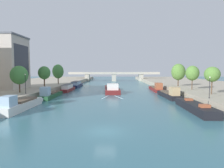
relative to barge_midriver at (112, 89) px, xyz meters
The scene contains 21 objects.
ground_plane 42.32m from the barge_midriver, 89.82° to the right, with size 400.00×400.00×0.00m, color #386B7A.
quay_left 37.80m from the barge_midriver, 160.39° to the left, with size 36.00×170.00×1.84m, color #A89E89.
quay_right 38.06m from the barge_midriver, 19.48° to the left, with size 36.00×170.00×1.84m, color #A89E89.
barge_midriver is the anchor object (origin of this frame).
wake_behind_barge 13.96m from the barge_midriver, 88.64° to the right, with size 5.59×6.07×0.03m.
moored_boat_left_far 34.22m from the barge_midriver, 117.45° to the right, with size 2.39×13.98×3.09m.
moored_boat_left_midway 21.71m from the barge_midriver, 136.37° to the right, with size 2.87×13.83×3.14m.
moored_boat_left_near 15.20m from the barge_midriver, behind, with size 2.79×13.53×2.42m.
moored_boat_left_end 23.76m from the barge_midriver, 131.18° to the left, with size 3.71×16.57×2.47m.
moored_boat_right_end 34.05m from the barge_midriver, 63.21° to the right, with size 2.99×14.71×2.46m.
moored_boat_right_second 21.07m from the barge_midriver, 43.39° to the right, with size 3.04×13.89×3.12m.
moored_boat_right_near 15.63m from the barge_midriver, ahead, with size 3.36×16.40×3.07m.
tree_left_third 29.34m from the barge_midriver, 138.53° to the right, with size 4.07×4.07×6.38m.
tree_left_midway 22.30m from the barge_midriver, 168.20° to the right, with size 3.78×3.78×6.59m.
tree_left_nearest 23.90m from the barge_midriver, 155.32° to the left, with size 4.28×4.28×7.61m.
tree_right_by_lamp 31.83m from the barge_midriver, 44.17° to the right, with size 3.32×3.32×6.10m.
tree_right_third 25.64m from the barge_midriver, 26.63° to the right, with size 3.62×3.62×6.57m.
tree_right_nearest 22.91m from the barge_midriver, ahead, with size 4.54×4.54×7.48m.
lamppost_left_bank 28.79m from the barge_midriver, 132.42° to the right, with size 0.28×0.28×4.50m.
lamppost_right_bank 34.00m from the barge_midriver, 55.65° to the right, with size 0.28×0.28×4.11m.
bridge_far 62.27m from the barge_midriver, 89.87° to the left, with size 59.49×4.40×6.01m.
Camera 1 is at (1.25, -22.05, 7.14)m, focal length 30.77 mm.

